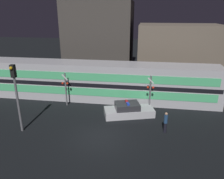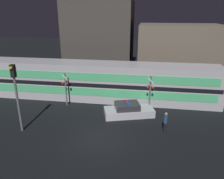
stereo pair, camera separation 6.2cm
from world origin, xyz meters
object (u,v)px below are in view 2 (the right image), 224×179
Objects in this scene: train at (98,81)px; police_car at (128,110)px; crossing_signal_near at (150,92)px; traffic_light_corner at (16,91)px; pedestrian at (165,122)px.

police_car is at bearing -44.66° from train.
crossing_signal_near is 10.89m from traffic_light_corner.
traffic_light_corner reaches higher than crossing_signal_near.
train is 8.76m from pedestrian.
train is 5.24× the size of police_car.
crossing_signal_near is at bearing -23.85° from train.
train is at bearing 137.76° from pedestrian.
police_car is 1.36× the size of crossing_signal_near.
traffic_light_corner is (-4.30, -7.32, 1.35)m from train.
pedestrian is (2.95, -2.40, 0.36)m from police_car.
traffic_light_corner reaches higher than police_car.
crossing_signal_near is (-1.16, 3.51, 1.01)m from pedestrian.
train is at bearing 59.59° from traffic_light_corner.
police_car is at bearing -148.03° from crossing_signal_near.
traffic_light_corner is (-7.79, -3.87, 2.77)m from police_car.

